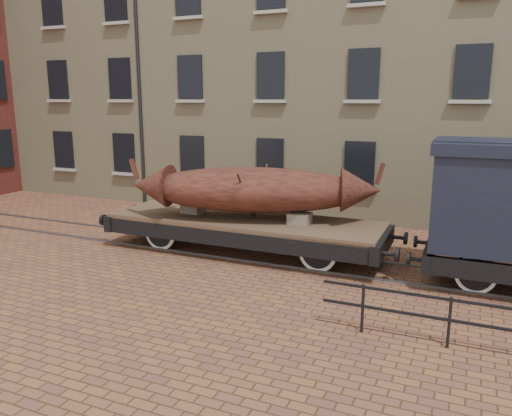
% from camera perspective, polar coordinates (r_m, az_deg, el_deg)
% --- Properties ---
extents(ground, '(90.00, 90.00, 0.00)m').
position_cam_1_polar(ground, '(14.60, 3.42, -5.77)').
color(ground, brown).
extents(warehouse_cream, '(40.00, 10.19, 14.00)m').
position_cam_1_polar(warehouse_cream, '(23.23, 20.08, 17.74)').
color(warehouse_cream, '#C4B787').
rests_on(warehouse_cream, ground).
extents(rail_track, '(30.00, 1.52, 0.06)m').
position_cam_1_polar(rail_track, '(14.59, 3.42, -5.66)').
color(rail_track, '#59595E').
rests_on(rail_track, ground).
extents(flatcar_wagon, '(9.22, 2.50, 1.39)m').
position_cam_1_polar(flatcar_wagon, '(14.85, -1.38, -1.95)').
color(flatcar_wagon, '#4D3E28').
rests_on(flatcar_wagon, ground).
extents(iron_boat, '(7.33, 3.72, 1.74)m').
position_cam_1_polar(iron_boat, '(14.49, -0.32, 2.15)').
color(iron_boat, brown).
rests_on(iron_boat, flatcar_wagon).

